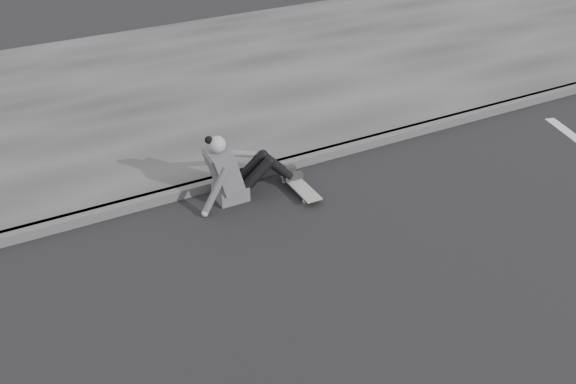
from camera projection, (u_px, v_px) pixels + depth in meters
name	position (u px, v px, depth m)	size (l,w,h in m)	color
ground	(459.00, 264.00, 6.63)	(80.00, 80.00, 0.00)	black
curb	(330.00, 152.00, 8.53)	(24.00, 0.16, 0.12)	#4B4B4B
sidewalk	(238.00, 76.00, 10.78)	(24.00, 6.00, 0.12)	#3D3D3D
skateboard	(299.00, 186.00, 7.79)	(0.20, 0.78, 0.09)	gray
seated_woman	(235.00, 171.00, 7.52)	(1.38, 0.46, 0.88)	#545356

